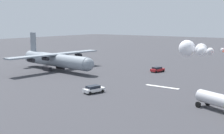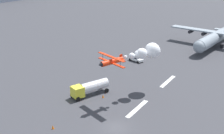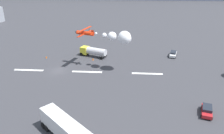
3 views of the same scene
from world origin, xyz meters
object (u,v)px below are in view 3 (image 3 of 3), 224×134
at_px(stunt_biplane_red, 118,37).
at_px(traffic_cone_far, 93,59).
at_px(fuel_tanker_truck, 93,51).
at_px(traffic_cone_near, 46,57).
at_px(semi_truck_orange, 71,133).
at_px(followme_car_yellow, 207,110).
at_px(airport_staff_sedan, 173,54).

xyz_separation_m(stunt_biplane_red, traffic_cone_far, (-7.63, 6.02, -8.64)).
distance_m(fuel_tanker_truck, traffic_cone_near, 14.29).
bearing_deg(semi_truck_orange, traffic_cone_near, 114.45).
bearing_deg(traffic_cone_far, followme_car_yellow, -45.13).
bearing_deg(traffic_cone_near, traffic_cone_far, -2.65).
bearing_deg(followme_car_yellow, traffic_cone_near, 146.72).
bearing_deg(semi_truck_orange, fuel_tanker_truck, 93.36).
relative_size(semi_truck_orange, airport_staff_sedan, 2.78).
relative_size(traffic_cone_near, traffic_cone_far, 1.00).
xyz_separation_m(stunt_biplane_red, fuel_tanker_truck, (-8.04, 9.16, -7.28)).
xyz_separation_m(fuel_tanker_truck, traffic_cone_far, (0.41, -3.14, -1.36)).
bearing_deg(semi_truck_orange, traffic_cone_far, 92.99).
height_order(followme_car_yellow, airport_staff_sedan, same).
distance_m(followme_car_yellow, airport_staff_sedan, 30.41).
xyz_separation_m(semi_truck_orange, traffic_cone_far, (-1.83, 35.06, -1.76)).
xyz_separation_m(followme_car_yellow, traffic_cone_near, (-39.66, 26.03, -0.44)).
distance_m(airport_staff_sedan, traffic_cone_far, 24.81).
height_order(stunt_biplane_red, semi_truck_orange, stunt_biplane_red).
bearing_deg(fuel_tanker_truck, followme_car_yellow, -48.01).
relative_size(semi_truck_orange, traffic_cone_near, 17.79).
height_order(fuel_tanker_truck, airport_staff_sedan, fuel_tanker_truck).
distance_m(stunt_biplane_red, followme_car_yellow, 27.42).
xyz_separation_m(semi_truck_orange, airport_staff_sedan, (22.46, 40.08, -1.33)).
relative_size(stunt_biplane_red, fuel_tanker_truck, 1.79).
height_order(stunt_biplane_red, traffic_cone_near, stunt_biplane_red).
bearing_deg(traffic_cone_near, fuel_tanker_truck, 10.02).
xyz_separation_m(stunt_biplane_red, followme_car_yellow, (17.62, -19.35, -8.20)).
bearing_deg(followme_car_yellow, airport_staff_sedan, 91.80).
xyz_separation_m(followme_car_yellow, traffic_cone_far, (-25.25, 25.36, -0.44)).
relative_size(fuel_tanker_truck, traffic_cone_near, 11.58).
relative_size(stunt_biplane_red, semi_truck_orange, 1.17).
xyz_separation_m(stunt_biplane_red, traffic_cone_near, (-22.04, 6.69, -8.64)).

